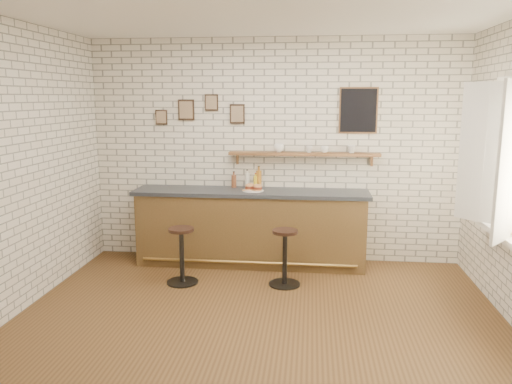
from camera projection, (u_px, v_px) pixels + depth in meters
ground at (258, 319)px, 5.08m from camera, size 5.00×5.00×0.00m
bar_counter at (251, 227)px, 6.68m from camera, size 3.10×0.65×1.01m
sandwich_plate at (253, 190)px, 6.54m from camera, size 0.28×0.28×0.01m
ciabatta_sandwich at (254, 187)px, 6.54m from camera, size 0.27×0.19×0.08m
potato_chips at (251, 190)px, 6.54m from camera, size 0.26×0.19×0.00m
bitters_bottle_brown at (234, 181)px, 6.79m from camera, size 0.07×0.07×0.22m
bitters_bottle_white at (247, 180)px, 6.77m from camera, size 0.06×0.06×0.25m
bitters_bottle_amber at (259, 179)px, 6.74m from camera, size 0.07×0.07×0.30m
condiment_bottle_yellow at (256, 181)px, 6.76m from camera, size 0.06×0.06×0.20m
bar_stool_left at (182, 254)px, 6.00m from camera, size 0.38×0.38×0.69m
bar_stool_right at (285, 256)px, 5.94m from camera, size 0.38×0.38×0.68m
wall_shelf at (304, 154)px, 6.62m from camera, size 2.00×0.18×0.18m
shelf_cup_a at (279, 148)px, 6.64m from camera, size 0.17×0.17×0.11m
shelf_cup_b at (309, 149)px, 6.59m from camera, size 0.12×0.12×0.08m
shelf_cup_c at (325, 149)px, 6.57m from camera, size 0.14×0.14×0.09m
shelf_cup_d at (352, 149)px, 6.53m from camera, size 0.14×0.14×0.10m
back_wall_decor at (291, 111)px, 6.60m from camera, size 2.96×0.02×0.56m
window_sill at (502, 233)px, 4.94m from camera, size 0.20×1.35×0.06m
casement_window at (505, 158)px, 4.81m from camera, size 0.40×1.30×1.56m
book_lower at (505, 232)px, 4.82m from camera, size 0.23×0.26×0.02m
book_upper at (505, 230)px, 4.82m from camera, size 0.28×0.31×0.02m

